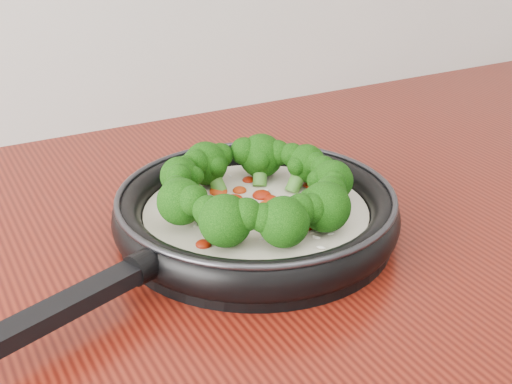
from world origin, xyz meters
TOP-DOWN VIEW (x-y plane):
  - skillet at (-0.06, 1.11)m, footprint 0.48×0.38m

SIDE VIEW (x-z plane):
  - skillet at x=-0.06m, z-range 0.89..0.97m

